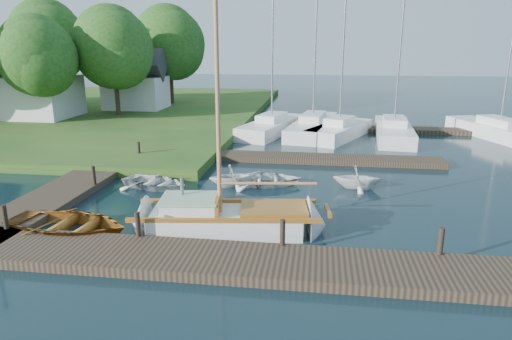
# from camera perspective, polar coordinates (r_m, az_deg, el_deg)

# --- Properties ---
(ground) EXTENTS (160.00, 160.00, 0.00)m
(ground) POSITION_cam_1_polar(r_m,az_deg,el_deg) (18.72, 0.00, -3.54)
(ground) COLOR black
(ground) RESTS_ON ground
(near_dock) EXTENTS (18.00, 2.20, 0.30)m
(near_dock) POSITION_cam_1_polar(r_m,az_deg,el_deg) (13.20, -3.71, -11.31)
(near_dock) COLOR black
(near_dock) RESTS_ON ground
(left_dock) EXTENTS (2.20, 18.00, 0.30)m
(left_dock) POSITION_cam_1_polar(r_m,az_deg,el_deg) (22.94, -19.46, -0.48)
(left_dock) COLOR black
(left_dock) RESTS_ON ground
(far_dock) EXTENTS (14.00, 1.60, 0.30)m
(far_dock) POSITION_cam_1_polar(r_m,az_deg,el_deg) (24.76, 6.70, 1.44)
(far_dock) COLOR black
(far_dock) RESTS_ON ground
(pontoon) EXTENTS (30.00, 1.60, 0.30)m
(pontoon) POSITION_cam_1_polar(r_m,az_deg,el_deg) (34.87, 20.43, 4.64)
(pontoon) COLOR black
(pontoon) RESTS_ON ground
(mooring_post_0) EXTENTS (0.16, 0.16, 0.80)m
(mooring_post_0) POSITION_cam_1_polar(r_m,az_deg,el_deg) (16.89, -28.88, -5.16)
(mooring_post_0) COLOR black
(mooring_post_0) RESTS_ON near_dock
(mooring_post_1) EXTENTS (0.16, 0.16, 0.80)m
(mooring_post_1) POSITION_cam_1_polar(r_m,az_deg,el_deg) (14.69, -14.56, -6.59)
(mooring_post_1) COLOR black
(mooring_post_1) RESTS_ON near_dock
(mooring_post_2) EXTENTS (0.16, 0.16, 0.80)m
(mooring_post_2) POSITION_cam_1_polar(r_m,az_deg,el_deg) (13.67, 3.33, -7.78)
(mooring_post_2) COLOR black
(mooring_post_2) RESTS_ON near_dock
(mooring_post_3) EXTENTS (0.16, 0.16, 0.80)m
(mooring_post_3) POSITION_cam_1_polar(r_m,az_deg,el_deg) (14.08, 22.10, -8.24)
(mooring_post_3) COLOR black
(mooring_post_3) RESTS_ON near_dock
(mooring_post_4) EXTENTS (0.16, 0.16, 0.80)m
(mooring_post_4) POSITION_cam_1_polar(r_m,az_deg,el_deg) (20.64, -19.63, -0.62)
(mooring_post_4) COLOR black
(mooring_post_4) RESTS_ON left_dock
(mooring_post_5) EXTENTS (0.16, 0.16, 0.80)m
(mooring_post_5) POSITION_cam_1_polar(r_m,az_deg,el_deg) (25.02, -14.44, 2.50)
(mooring_post_5) COLOR black
(mooring_post_5) RESTS_ON left_dock
(sailboat) EXTENTS (7.34, 2.85, 9.83)m
(sailboat) POSITION_cam_1_polar(r_m,az_deg,el_deg) (15.44, -3.12, -6.41)
(sailboat) COLOR silver
(sailboat) RESTS_ON ground
(dinghy) EXTENTS (4.41, 3.34, 0.86)m
(dinghy) POSITION_cam_1_polar(r_m,az_deg,el_deg) (16.42, -22.49, -5.94)
(dinghy) COLOR brown
(dinghy) RESTS_ON ground
(tender_a) EXTENTS (3.65, 3.07, 0.65)m
(tender_a) POSITION_cam_1_polar(r_m,az_deg,el_deg) (20.52, -12.53, -1.26)
(tender_a) COLOR silver
(tender_a) RESTS_ON ground
(tender_b) EXTENTS (2.60, 2.44, 1.10)m
(tender_b) POSITION_cam_1_polar(r_m,az_deg,el_deg) (20.17, -2.92, -0.53)
(tender_b) COLOR silver
(tender_b) RESTS_ON ground
(tender_c) EXTENTS (3.58, 2.74, 0.69)m
(tender_c) POSITION_cam_1_polar(r_m,az_deg,el_deg) (20.43, 1.01, -0.89)
(tender_c) COLOR silver
(tender_c) RESTS_ON ground
(tender_d) EXTENTS (2.16, 1.88, 1.11)m
(tender_d) POSITION_cam_1_polar(r_m,az_deg,el_deg) (20.38, 12.61, -0.70)
(tender_d) COLOR silver
(tender_d) RESTS_ON ground
(marina_boat_0) EXTENTS (4.25, 8.23, 9.98)m
(marina_boat_0) POSITION_cam_1_polar(r_m,az_deg,el_deg) (32.40, 1.98, 5.59)
(marina_boat_0) COLOR silver
(marina_boat_0) RESTS_ON ground
(marina_boat_1) EXTENTS (3.70, 9.43, 11.01)m
(marina_boat_1) POSITION_cam_1_polar(r_m,az_deg,el_deg) (32.78, 7.11, 5.60)
(marina_boat_1) COLOR silver
(marina_boat_1) RESTS_ON ground
(marina_boat_2) EXTENTS (4.83, 7.19, 10.82)m
(marina_boat_2) POSITION_cam_1_polar(r_m,az_deg,el_deg) (31.31, 10.38, 5.03)
(marina_boat_2) COLOR silver
(marina_boat_2) RESTS_ON ground
(marina_boat_3) EXTENTS (2.86, 8.42, 12.15)m
(marina_boat_3) POSITION_cam_1_polar(r_m,az_deg,el_deg) (32.06, 16.84, 4.86)
(marina_boat_3) COLOR silver
(marina_boat_3) RESTS_ON ground
(marina_boat_5) EXTENTS (4.95, 9.20, 10.66)m
(marina_boat_5) POSITION_cam_1_polar(r_m,az_deg,el_deg) (34.53, 28.13, 4.39)
(marina_boat_5) COLOR silver
(marina_boat_5) RESTS_ON ground
(house_a) EXTENTS (6.30, 5.00, 6.29)m
(house_a) POSITION_cam_1_polar(r_m,az_deg,el_deg) (40.48, -26.10, 9.45)
(house_a) COLOR silver
(house_a) RESTS_ON shore
(house_c) EXTENTS (5.25, 4.00, 5.28)m
(house_c) POSITION_cam_1_polar(r_m,az_deg,el_deg) (42.97, -14.79, 10.23)
(house_c) COLOR silver
(house_c) RESTS_ON shore
(tree_2) EXTENTS (5.83, 5.75, 7.82)m
(tree_2) POSITION_cam_1_polar(r_m,az_deg,el_deg) (37.64, -25.59, 12.68)
(tree_2) COLOR #332114
(tree_2) RESTS_ON shore
(tree_3) EXTENTS (6.41, 6.38, 8.74)m
(tree_3) POSITION_cam_1_polar(r_m,az_deg,el_deg) (39.21, -17.37, 14.33)
(tree_3) COLOR #332114
(tree_3) RESTS_ON shore
(tree_4) EXTENTS (7.01, 7.01, 9.66)m
(tree_4) POSITION_cam_1_polar(r_m,az_deg,el_deg) (46.53, -24.52, 14.43)
(tree_4) COLOR #332114
(tree_4) RESTS_ON shore
(tree_7) EXTENTS (6.83, 6.83, 9.38)m
(tree_7) POSITION_cam_1_polar(r_m,az_deg,el_deg) (45.92, -10.73, 15.30)
(tree_7) COLOR #332114
(tree_7) RESTS_ON shore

